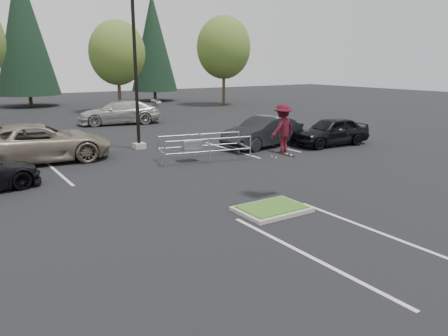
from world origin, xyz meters
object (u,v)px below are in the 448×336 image
decid_c (117,55)px  car_l_tan (39,143)px  skateboarder (282,129)px  light_pole (135,63)px  conif_b (23,30)px  car_r_charc (263,132)px  decid_d (223,50)px  conif_c (153,43)px  car_far_silver (120,112)px  car_r_black (331,131)px  cart_corral (195,145)px

decid_c → car_l_tan: (-10.66, -18.33, -4.34)m
decid_c → skateboarder: decid_c is taller
light_pole → conif_b: size_ratio=0.70×
car_r_charc → decid_d: bearing=142.7°
skateboarder → car_l_tan: size_ratio=0.29×
light_pole → conif_c: conif_c is taller
decid_c → car_l_tan: decid_c is taller
car_l_tan → car_far_silver: car_l_tan is taller
decid_d → car_far_silver: 17.74m
decid_d → conif_b: size_ratio=0.65×
light_pole → car_r_black: light_pole is taller
cart_corral → car_far_silver: size_ratio=0.73×
conif_b → car_far_silver: conif_b is taller
decid_c → car_l_tan: size_ratio=1.28×
decid_c → skateboarder: bearing=-99.4°
conif_b → conif_c: size_ratio=1.16×
light_pole → skateboarder: (0.70, -11.00, -2.16)m
decid_c → car_far_silver: bearing=-109.9°
decid_d → car_far_silver: bearing=-150.7°
car_l_tan → decid_d: bearing=-45.6°
decid_d → car_r_black: decid_d is taller
car_l_tan → cart_corral: bearing=-117.2°
light_pole → skateboarder: bearing=-86.4°
light_pole → car_r_black: 11.38m
decid_c → car_r_black: (4.01, -22.83, -4.46)m
decid_c → car_far_silver: 9.40m
car_far_silver → car_r_charc: bearing=27.0°
skateboarder → car_r_charc: 9.49m
light_pole → skateboarder: light_pole is taller
skateboarder → decid_c: bearing=-110.7°
light_pole → car_far_silver: light_pole is taller
light_pole → decid_c: (5.49, 17.83, 0.69)m
car_r_charc → car_far_silver: bearing=-175.2°
decid_c → car_r_black: decid_c is taller
decid_d → car_r_charc: 25.00m
conif_b → car_far_silver: (3.16, -18.50, -6.96)m
cart_corral → light_pole: bearing=116.0°
decid_c → conif_b: 12.51m
car_r_black → car_l_tan: bearing=-102.7°
cart_corral → skateboarder: bearing=-80.2°
decid_c → car_r_charc: decid_c is taller
decid_c → decid_d: bearing=2.4°
conif_c → decid_c: bearing=-129.6°
light_pole → decid_c: size_ratio=1.21×
light_pole → conif_b: (-0.50, 28.50, 3.29)m
skateboarder → car_r_charc: skateboarder is taller
decid_d → light_pole: bearing=-133.7°
conif_b → car_l_tan: conif_b is taller
car_l_tan → car_r_charc: size_ratio=1.30×
skateboarder → car_r_black: skateboarder is taller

